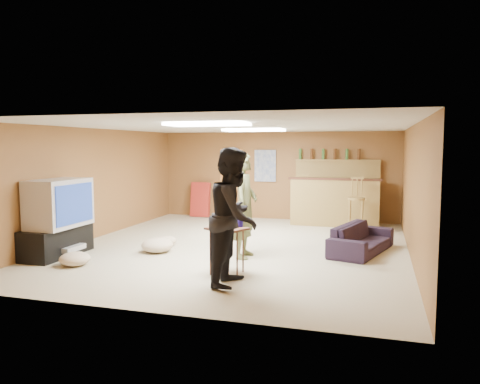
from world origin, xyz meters
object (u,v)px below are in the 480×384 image
(person_black, at_px, (234,217))
(sofa, at_px, (362,239))
(tray_table, at_px, (227,251))
(bar_counter, at_px, (335,202))
(person_olive, at_px, (244,205))
(tv_body, at_px, (59,203))

(person_black, distance_m, sofa, 2.95)
(sofa, bearing_deg, tray_table, 153.64)
(person_black, xyz_separation_m, sofa, (1.58, 2.40, -0.67))
(bar_counter, bearing_deg, person_black, -99.64)
(bar_counter, distance_m, tray_table, 4.83)
(person_black, bearing_deg, person_olive, 11.22)
(tv_body, distance_m, person_black, 3.35)
(bar_counter, height_order, tray_table, bar_counter)
(tv_body, relative_size, person_olive, 0.63)
(person_olive, height_order, sofa, person_olive)
(person_olive, bearing_deg, person_black, -170.46)
(bar_counter, bearing_deg, person_olive, -107.67)
(person_black, relative_size, tray_table, 2.70)
(person_olive, relative_size, sofa, 1.04)
(sofa, relative_size, tray_table, 2.47)
(tv_body, height_order, person_black, person_black)
(bar_counter, xyz_separation_m, tray_table, (-1.12, -4.69, -0.21))
(bar_counter, xyz_separation_m, sofa, (0.70, -2.74, -0.31))
(sofa, bearing_deg, person_olive, 132.60)
(person_black, bearing_deg, bar_counter, -9.27)
(person_black, relative_size, sofa, 1.09)
(person_olive, bearing_deg, tv_body, 103.80)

